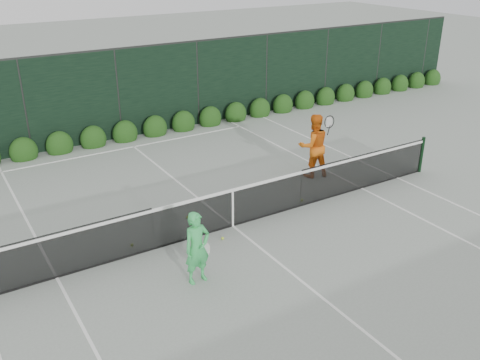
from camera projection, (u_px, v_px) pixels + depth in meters
ground at (233, 226)px, 12.68m from camera, size 80.00×80.00×0.00m
tennis_net at (232, 206)px, 12.46m from camera, size 12.90×0.10×1.07m
player_woman at (197, 248)px, 10.34m from camera, size 0.64×0.40×1.50m
player_man at (314, 146)px, 15.09m from camera, size 1.04×0.90×1.84m
court_lines at (233, 226)px, 12.68m from camera, size 11.03×23.83×0.01m
windscreen_fence at (307, 215)px, 9.96m from camera, size 32.00×21.07×3.06m
hedge_row at (125, 134)px, 18.16m from camera, size 31.66×0.65×0.94m
tennis_balls at (214, 224)px, 12.71m from camera, size 4.67×1.41×0.07m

